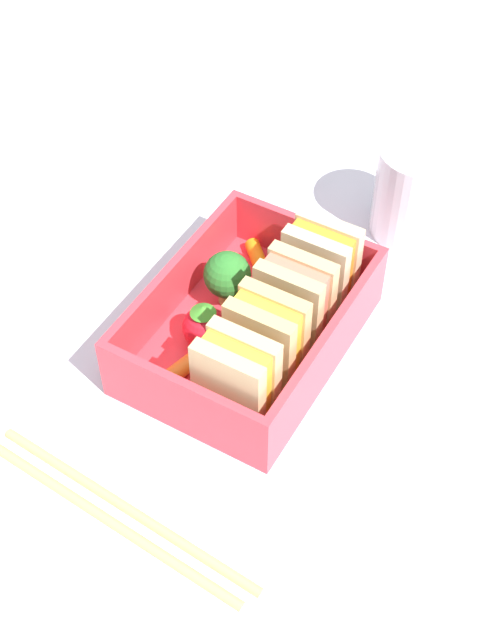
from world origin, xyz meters
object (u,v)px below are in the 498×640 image
at_px(sandwich_center_left, 295,299).
at_px(carrot_stick_far_left, 260,265).
at_px(sandwich_left, 321,263).
at_px(sandwich_center, 267,337).
at_px(sandwich_center_right, 236,378).
at_px(drinking_glass, 415,191).
at_px(carrot_stick_left, 178,371).
at_px(strawberry_far_left, 204,326).
at_px(chopstick_pair, 113,510).
at_px(broccoli_floret, 227,276).

xyz_separation_m(sandwich_center_left, carrot_stick_far_left, (-0.04, -0.05, -0.03)).
relative_size(sandwich_left, sandwich_center, 1.00).
distance_m(sandwich_center_right, drinking_glass, 0.23).
xyz_separation_m(carrot_stick_far_left, carrot_stick_left, (0.12, 0.00, 0.00)).
height_order(strawberry_far_left, chopstick_pair, strawberry_far_left).
xyz_separation_m(sandwich_center_left, carrot_stick_left, (0.08, -0.05, -0.03)).
height_order(sandwich_center, carrot_stick_left, sandwich_center).
relative_size(broccoli_floret, carrot_stick_left, 0.84).
bearing_deg(sandwich_center, broccoli_floret, -126.38).
bearing_deg(carrot_stick_far_left, sandwich_center, 31.84).
bearing_deg(sandwich_center, strawberry_far_left, -87.84).
bearing_deg(sandwich_left, sandwich_center_left, 0.00).
relative_size(sandwich_center_right, strawberry_far_left, 1.75).
xyz_separation_m(carrot_stick_far_left, broccoli_floret, (0.04, -0.01, 0.02)).
bearing_deg(chopstick_pair, sandwich_left, 172.24).
height_order(sandwich_center_right, chopstick_pair, sandwich_center_right).
bearing_deg(sandwich_left, sandwich_center_right, 0.00).
xyz_separation_m(broccoli_floret, strawberry_far_left, (0.04, 0.01, -0.01)).
xyz_separation_m(sandwich_center, carrot_stick_far_left, (-0.08, -0.05, -0.03)).
height_order(sandwich_center_left, sandwich_center, same).
height_order(sandwich_center_right, carrot_stick_left, sandwich_center_right).
bearing_deg(broccoli_floret, carrot_stick_left, 5.03).
distance_m(carrot_stick_far_left, strawberry_far_left, 0.08).
bearing_deg(carrot_stick_far_left, carrot_stick_left, 0.63).
xyz_separation_m(sandwich_left, sandwich_center_right, (0.12, 0.00, 0.00)).
bearing_deg(drinking_glass, broccoli_floret, -27.95).
height_order(carrot_stick_far_left, strawberry_far_left, strawberry_far_left).
bearing_deg(broccoli_floret, carrot_stick_far_left, 171.77).
bearing_deg(sandwich_left, broccoli_floret, -54.27).
relative_size(carrot_stick_far_left, drinking_glass, 0.63).
relative_size(sandwich_center_right, broccoli_floret, 1.44).
xyz_separation_m(broccoli_floret, carrot_stick_left, (0.08, 0.01, -0.02)).
xyz_separation_m(sandwich_center, chopstick_pair, (0.14, -0.03, -0.04)).
bearing_deg(carrot_stick_left, chopstick_pair, 9.86).
distance_m(sandwich_left, broccoli_floret, 0.07).
xyz_separation_m(sandwich_center, sandwich_center_right, (0.04, 0.00, 0.00)).
bearing_deg(sandwich_left, carrot_stick_left, -22.14).
bearing_deg(sandwich_center_right, sandwich_center_left, 180.00).
bearing_deg(drinking_glass, strawberry_far_left, -21.06).
bearing_deg(drinking_glass, carrot_stick_left, -17.77).
height_order(broccoli_floret, drinking_glass, drinking_glass).
distance_m(carrot_stick_far_left, chopstick_pair, 0.22).
bearing_deg(strawberry_far_left, sandwich_center_right, 52.11).
height_order(sandwich_center, broccoli_floret, sandwich_center).
xyz_separation_m(sandwich_center, broccoli_floret, (-0.04, -0.05, -0.01)).
relative_size(strawberry_far_left, carrot_stick_left, 0.69).
xyz_separation_m(sandwich_center_right, drinking_glass, (-0.23, 0.03, -0.00)).
bearing_deg(sandwich_center_right, broccoli_floret, -145.68).
height_order(carrot_stick_far_left, carrot_stick_left, same).
bearing_deg(sandwich_center_right, chopstick_pair, -16.61).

